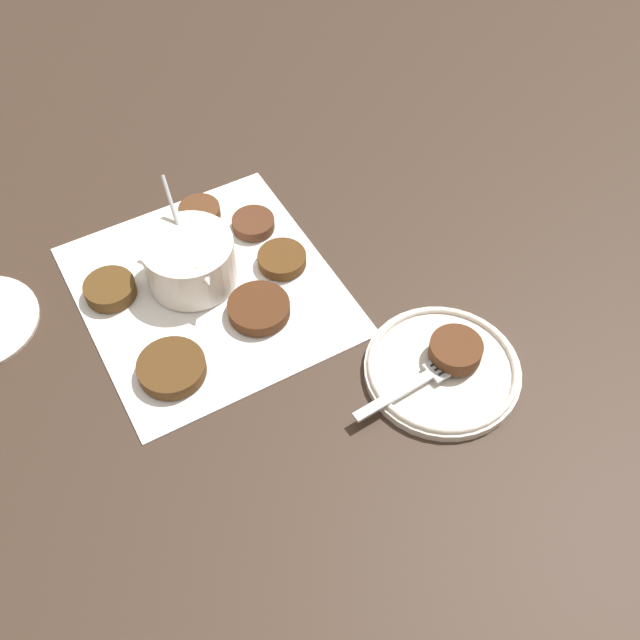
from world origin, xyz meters
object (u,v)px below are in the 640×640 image
Objects in this scene: sauce_bowl at (191,263)px; fritter_on_plate at (456,350)px; fork at (429,375)px; serving_plate at (442,369)px.

fritter_on_plate is (0.27, 0.22, -0.01)m from sauce_bowl.
sauce_bowl is 0.34m from fritter_on_plate.
serving_plate is at bearing 100.97° from fork.
serving_plate is 2.96× the size of fritter_on_plate.
serving_plate is (0.27, 0.20, -0.02)m from sauce_bowl.
sauce_bowl is at bearing -140.96° from fritter_on_plate.
serving_plate is at bearing 35.96° from sauce_bowl.
sauce_bowl is at bearing -144.04° from serving_plate.
sauce_bowl is 0.79× the size of serving_plate.
serving_plate is 0.03m from fritter_on_plate.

